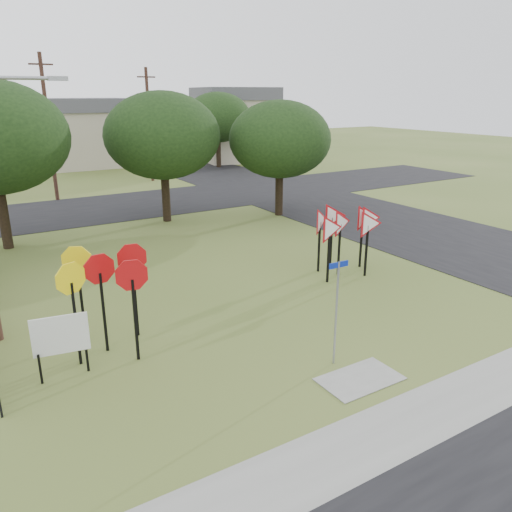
{
  "coord_description": "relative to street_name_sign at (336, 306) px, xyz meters",
  "views": [
    {
      "loc": [
        -7.7,
        -10.12,
        6.63
      ],
      "look_at": [
        0.34,
        3.0,
        1.6
      ],
      "focal_mm": 35.0,
      "sensor_mm": 36.0,
      "label": 1
    }
  ],
  "objects": [
    {
      "name": "house_right",
      "position": [
        18.05,
        37.47,
        2.05
      ],
      "size": [
        8.3,
        8.3,
        7.2
      ],
      "color": "#B3AA90",
      "rests_on": "ground"
    },
    {
      "name": "tree_near_mid",
      "position": [
        2.05,
        16.47,
        2.94
      ],
      "size": [
        6.0,
        6.0,
        6.8
      ],
      "color": "black",
      "rests_on": "ground"
    },
    {
      "name": "far_pole_a",
      "position": [
        -1.95,
        25.47,
        3.0
      ],
      "size": [
        1.4,
        0.24,
        9.0
      ],
      "color": "#42281E",
      "rests_on": "ground"
    },
    {
      "name": "street_right",
      "position": [
        12.05,
        11.47,
        -1.59
      ],
      "size": [
        8.0,
        50.0,
        0.02
      ],
      "primitive_type": "cube",
      "color": "black",
      "rests_on": "ground"
    },
    {
      "name": "curb_pad",
      "position": [
        0.05,
        -0.93,
        -1.59
      ],
      "size": [
        2.0,
        1.2,
        0.02
      ],
      "primitive_type": "cube",
      "color": "gray",
      "rests_on": "ground"
    },
    {
      "name": "street_name_sign",
      "position": [
        0.0,
        0.0,
        0.0
      ],
      "size": [
        0.57,
        0.06,
        2.76
      ],
      "color": "gray",
      "rests_on": "ground"
    },
    {
      "name": "street_far",
      "position": [
        0.05,
        21.47,
        -1.59
      ],
      "size": [
        60.0,
        8.0,
        0.02
      ],
      "primitive_type": "cube",
      "color": "black",
      "rests_on": "ground"
    },
    {
      "name": "info_board",
      "position": [
        -6.03,
        2.93,
        -0.52
      ],
      "size": [
        1.3,
        0.24,
        1.64
      ],
      "color": "black",
      "rests_on": "ground"
    },
    {
      "name": "sidewalk",
      "position": [
        0.05,
        -2.73,
        -1.59
      ],
      "size": [
        30.0,
        1.6,
        0.02
      ],
      "primitive_type": "cube",
      "color": "gray",
      "rests_on": "ground"
    },
    {
      "name": "planting_strip",
      "position": [
        0.05,
        -3.93,
        -1.59
      ],
      "size": [
        30.0,
        0.8,
        0.02
      ],
      "primitive_type": "cube",
      "color": "#455821",
      "rests_on": "ground"
    },
    {
      "name": "stop_sign_cluster",
      "position": [
        -4.7,
        3.77,
        0.43
      ],
      "size": [
        2.61,
        2.21,
        2.77
      ],
      "color": "black",
      "rests_on": "ground"
    },
    {
      "name": "tree_near_right",
      "position": [
        8.05,
        14.47,
        2.63
      ],
      "size": [
        5.6,
        5.6,
        6.33
      ],
      "color": "black",
      "rests_on": "ground"
    },
    {
      "name": "house_mid",
      "position": [
        4.05,
        41.47,
        1.55
      ],
      "size": [
        8.4,
        8.4,
        6.2
      ],
      "color": "#B3AA90",
      "rests_on": "ground"
    },
    {
      "name": "yield_sign_cluster",
      "position": [
        4.83,
        5.17,
        0.31
      ],
      "size": [
        3.4,
        1.98,
        2.61
      ],
      "color": "black",
      "rests_on": "ground"
    },
    {
      "name": "far_pole_b",
      "position": [
        6.05,
        29.47,
        2.75
      ],
      "size": [
        1.4,
        0.24,
        8.5
      ],
      "color": "#42281E",
      "rests_on": "ground"
    },
    {
      "name": "ground",
      "position": [
        0.05,
        1.47,
        -1.6
      ],
      "size": [
        140.0,
        140.0,
        0.0
      ],
      "primitive_type": "plane",
      "color": "#455821"
    },
    {
      "name": "tree_far_right",
      "position": [
        14.05,
        33.47,
        2.94
      ],
      "size": [
        6.0,
        6.0,
        6.8
      ],
      "color": "black",
      "rests_on": "ground"
    }
  ]
}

